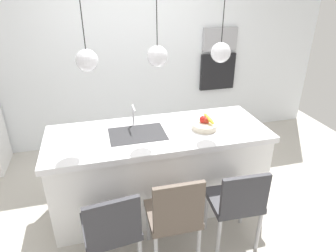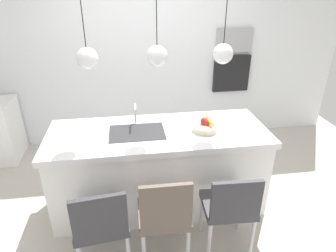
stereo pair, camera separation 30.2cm
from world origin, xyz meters
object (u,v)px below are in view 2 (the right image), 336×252
at_px(chair_middle, 164,214).
at_px(chair_near, 101,222).
at_px(fruit_bowl, 206,126).
at_px(microwave, 234,40).
at_px(chair_far, 230,206).
at_px(oven, 231,73).

bearing_deg(chair_middle, chair_near, 179.61).
distance_m(fruit_bowl, microwave, 1.92).
bearing_deg(fruit_bowl, chair_far, -85.33).
relative_size(oven, chair_near, 0.66).
height_order(microwave, oven, microwave).
height_order(microwave, chair_near, microwave).
height_order(chair_near, chair_far, chair_far).
bearing_deg(chair_middle, microwave, 59.82).
xyz_separation_m(microwave, oven, (0.00, 0.00, -0.50)).
xyz_separation_m(microwave, chair_near, (-1.90, -2.35, -1.03)).
height_order(chair_middle, chair_far, chair_middle).
bearing_deg(chair_near, oven, 51.01).
xyz_separation_m(microwave, chair_far, (-0.78, -2.34, -1.01)).
xyz_separation_m(fruit_bowl, chair_middle, (-0.53, -0.72, -0.45)).
bearing_deg(chair_middle, chair_far, 0.88).
distance_m(microwave, chair_middle, 2.90).
bearing_deg(fruit_bowl, chair_near, -146.14).
distance_m(fruit_bowl, chair_far, 0.84).
distance_m(chair_middle, chair_far, 0.58).
bearing_deg(oven, chair_middle, -120.18).
relative_size(fruit_bowl, chair_near, 0.31).
height_order(fruit_bowl, chair_near, fruit_bowl).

